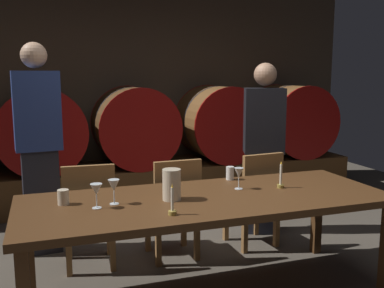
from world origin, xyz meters
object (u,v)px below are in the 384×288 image
chair_left (89,211)px  guest_right (263,147)px  candle_right (281,180)px  chair_right (256,195)px  cup_right (230,173)px  wine_glass_right (239,174)px  dining_table (207,205)px  chair_center (174,204)px  wine_glass_center (114,186)px  wine_barrel_right (218,123)px  candle_left (172,206)px  cup_left (63,197)px  wine_barrel_center (134,126)px  wine_glass_left (96,190)px  wine_barrel_left (42,130)px  wine_barrel_far_right (290,120)px  guest_left (39,147)px  pitcher (172,185)px

chair_left → guest_right: 1.79m
candle_right → chair_right: bearing=77.9°
cup_right → wine_glass_right: bearing=-101.1°
dining_table → chair_center: chair_center is taller
wine_glass_right → cup_right: bearing=78.9°
chair_right → cup_right: (-0.40, -0.31, 0.30)m
chair_left → wine_glass_center: size_ratio=5.35×
wine_barrel_right → dining_table: size_ratio=0.38×
chair_center → cup_right: bearing=142.5°
chair_right → candle_right: (-0.14, -0.67, 0.30)m
candle_left → cup_left: 0.75m
wine_barrel_center → chair_right: (0.73, -1.86, -0.44)m
chair_center → candle_right: 0.95m
candle_right → wine_glass_left: size_ratio=1.28×
chair_left → wine_barrel_left: bearing=-76.6°
cup_right → wine_barrel_center: bearing=98.7°
wine_barrel_far_right → guest_left: 3.58m
chair_left → wine_glass_left: 0.83m
chair_left → cup_left: 0.69m
wine_barrel_far_right → guest_left: size_ratio=0.53×
wine_barrel_far_right → pitcher: bearing=-133.9°
candle_left → cup_right: size_ratio=1.82×
chair_left → guest_left: bearing=-50.9°
candle_left → chair_center: bearing=72.9°
guest_left → wine_glass_left: size_ratio=11.56×
guest_right → candle_right: guest_right is taller
wine_barrel_far_right → wine_glass_right: size_ratio=6.12×
wine_glass_center → wine_glass_left: bearing=-156.0°
candle_left → wine_glass_left: bearing=145.9°
chair_left → cup_left: size_ratio=8.88×
chair_left → candle_right: bearing=156.6°
wine_barrel_right → chair_center: size_ratio=1.11×
chair_center → wine_glass_center: size_ratio=5.35×
dining_table → pitcher: (-0.25, 0.01, 0.17)m
dining_table → guest_right: bearing=46.7°
candle_right → cup_left: bearing=176.9°
chair_center → candle_left: 1.07m
guest_left → dining_table: bearing=126.5°
chair_center → candle_right: candle_right is taller
wine_barrel_far_right → cup_left: bearing=-142.4°
wine_barrel_far_right → candle_right: wine_barrel_far_right is taller
wine_barrel_far_right → dining_table: (-2.22, -2.58, -0.26)m
candle_right → cup_right: size_ratio=1.91×
candle_right → candle_left: bearing=-159.7°
dining_table → wine_barrel_right: bearing=66.2°
wine_barrel_center → chair_center: bearing=-91.6°
guest_right → candle_right: (-0.38, -0.99, -0.07)m
guest_left → candle_left: 1.71m
wine_barrel_left → wine_barrel_right: same height
wine_barrel_left → wine_barrel_far_right: 3.29m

